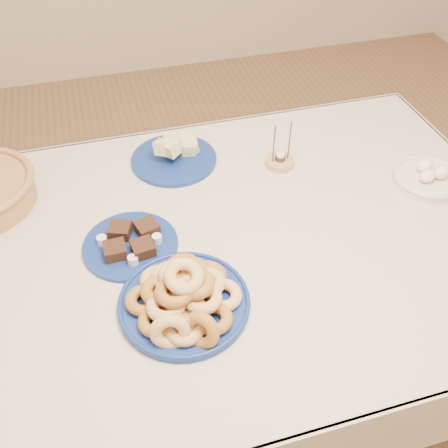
{
  "coord_description": "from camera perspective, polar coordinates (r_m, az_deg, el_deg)",
  "views": [
    {
      "loc": [
        -0.24,
        -0.9,
        1.7
      ],
      "look_at": [
        0.0,
        -0.05,
        0.85
      ],
      "focal_mm": 40.0,
      "sensor_mm": 36.0,
      "label": 1
    }
  ],
  "objects": [
    {
      "name": "dining_table",
      "position": [
        1.41,
        -0.56,
        -4.68
      ],
      "size": [
        1.71,
        1.11,
        0.75
      ],
      "color": "brown",
      "rests_on": "ground"
    },
    {
      "name": "candle_holder",
      "position": [
        1.57,
        6.41,
        7.13
      ],
      "size": [
        0.1,
        0.1,
        0.15
      ],
      "rotation": [
        0.0,
        0.0,
        0.08
      ],
      "color": "tan",
      "rests_on": "dining_table"
    },
    {
      "name": "egg_bowl",
      "position": [
        1.6,
        22.32,
        4.92
      ],
      "size": [
        0.25,
        0.25,
        0.07
      ],
      "rotation": [
        0.0,
        0.0,
        0.29
      ],
      "color": "beige",
      "rests_on": "dining_table"
    },
    {
      "name": "donut_platter",
      "position": [
        1.15,
        -4.6,
        -8.4
      ],
      "size": [
        0.4,
        0.4,
        0.14
      ],
      "rotation": [
        0.0,
        0.0,
        -0.35
      ],
      "color": "navy",
      "rests_on": "dining_table"
    },
    {
      "name": "brownie_plate",
      "position": [
        1.32,
        -10.6,
        -2.18
      ],
      "size": [
        0.26,
        0.26,
        0.04
      ],
      "rotation": [
        0.0,
        0.0,
        -0.03
      ],
      "color": "navy",
      "rests_on": "dining_table"
    },
    {
      "name": "melon_plate",
      "position": [
        1.59,
        -5.49,
        8.14
      ],
      "size": [
        0.33,
        0.33,
        0.09
      ],
      "rotation": [
        0.0,
        0.0,
        -0.24
      ],
      "color": "navy",
      "rests_on": "dining_table"
    },
    {
      "name": "ground",
      "position": [
        1.94,
        -0.43,
        -17.37
      ],
      "size": [
        5.0,
        5.0,
        0.0
      ],
      "primitive_type": "plane",
      "color": "brown",
      "rests_on": "ground"
    }
  ]
}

